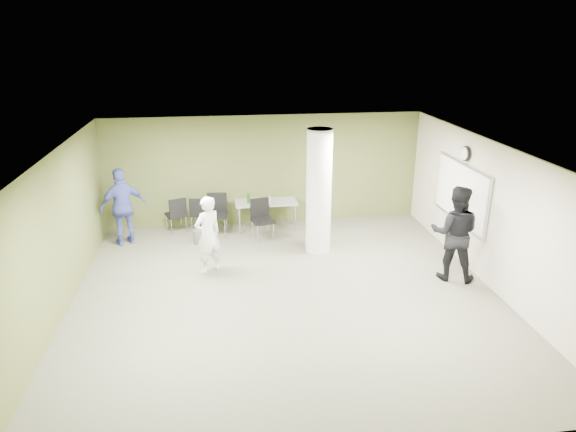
{
  "coord_description": "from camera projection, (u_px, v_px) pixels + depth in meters",
  "views": [
    {
      "loc": [
        -1.19,
        -8.61,
        4.77
      ],
      "look_at": [
        0.17,
        1.0,
        1.23
      ],
      "focal_mm": 32.0,
      "sensor_mm": 36.0,
      "label": 1
    }
  ],
  "objects": [
    {
      "name": "chair_back_left",
      "position": [
        177.0,
        212.0,
        12.63
      ],
      "size": [
        0.59,
        0.59,
        0.92
      ],
      "rotation": [
        0.0,
        0.0,
        3.53
      ],
      "color": "black",
      "rests_on": "floor"
    },
    {
      "name": "folding_table",
      "position": [
        266.0,
        203.0,
        12.81
      ],
      "size": [
        1.54,
        0.68,
        0.98
      ],
      "rotation": [
        0.0,
        0.0,
        0.0
      ],
      "color": "gray",
      "rests_on": "floor"
    },
    {
      "name": "wall_left",
      "position": [
        56.0,
        238.0,
        8.8
      ],
      "size": [
        0.02,
        8.0,
        2.8
      ],
      "primitive_type": "cube",
      "color": "#58602D",
      "rests_on": "floor"
    },
    {
      "name": "chair_table_left",
      "position": [
        217.0,
        211.0,
        12.59
      ],
      "size": [
        0.56,
        0.56,
        1.0
      ],
      "rotation": [
        0.0,
        0.0,
        -0.12
      ],
      "color": "black",
      "rests_on": "floor"
    },
    {
      "name": "man_black",
      "position": [
        455.0,
        233.0,
        10.15
      ],
      "size": [
        1.17,
        1.07,
        1.95
      ],
      "primitive_type": "imported",
      "rotation": [
        0.0,
        0.0,
        2.71
      ],
      "color": "black",
      "rests_on": "floor"
    },
    {
      "name": "column",
      "position": [
        319.0,
        192.0,
        11.32
      ],
      "size": [
        0.56,
        0.56,
        2.8
      ],
      "primitive_type": "cylinder",
      "color": "silver",
      "rests_on": "floor"
    },
    {
      "name": "man_blue",
      "position": [
        123.0,
        207.0,
        11.85
      ],
      "size": [
        1.16,
        0.86,
        1.83
      ],
      "primitive_type": "imported",
      "rotation": [
        0.0,
        0.0,
        3.58
      ],
      "color": "#4552AD",
      "rests_on": "floor"
    },
    {
      "name": "wall_right_cream",
      "position": [
        492.0,
        216.0,
        9.85
      ],
      "size": [
        0.02,
        8.0,
        2.8
      ],
      "primitive_type": "cube",
      "color": "beige",
      "rests_on": "floor"
    },
    {
      "name": "whiteboard",
      "position": [
        461.0,
        193.0,
        10.92
      ],
      "size": [
        0.05,
        2.3,
        1.3
      ],
      "color": "silver",
      "rests_on": "wall_right_cream"
    },
    {
      "name": "chair_back_right",
      "position": [
        199.0,
        212.0,
        12.73
      ],
      "size": [
        0.53,
        0.53,
        0.89
      ],
      "rotation": [
        0.0,
        0.0,
        2.91
      ],
      "color": "black",
      "rests_on": "floor"
    },
    {
      "name": "woman_white",
      "position": [
        208.0,
        235.0,
        10.48
      ],
      "size": [
        0.72,
        0.66,
        1.65
      ],
      "primitive_type": "imported",
      "rotation": [
        0.0,
        0.0,
        3.74
      ],
      "color": "white",
      "rests_on": "floor"
    },
    {
      "name": "wall_clock",
      "position": [
        466.0,
        154.0,
        10.63
      ],
      "size": [
        0.06,
        0.32,
        0.32
      ],
      "color": "black",
      "rests_on": "wall_right_cream"
    },
    {
      "name": "chair_table_right",
      "position": [
        261.0,
        216.0,
        12.3
      ],
      "size": [
        0.58,
        0.58,
        0.97
      ],
      "rotation": [
        0.0,
        0.0,
        0.23
      ],
      "color": "black",
      "rests_on": "floor"
    },
    {
      "name": "wastebasket",
      "position": [
        199.0,
        237.0,
        12.11
      ],
      "size": [
        0.28,
        0.28,
        0.32
      ],
      "primitive_type": "cylinder",
      "color": "#4C4C4C",
      "rests_on": "floor"
    },
    {
      "name": "ceiling",
      "position": [
        286.0,
        151.0,
        8.85
      ],
      "size": [
        8.0,
        8.0,
        0.0
      ],
      "primitive_type": "plane",
      "rotation": [
        3.14,
        0.0,
        0.0
      ],
      "color": "white",
      "rests_on": "wall_back"
    },
    {
      "name": "floor",
      "position": [
        286.0,
        295.0,
        9.81
      ],
      "size": [
        8.0,
        8.0,
        0.0
      ],
      "primitive_type": "plane",
      "color": "#5B5947",
      "rests_on": "ground"
    },
    {
      "name": "wall_back",
      "position": [
        265.0,
        170.0,
        13.05
      ],
      "size": [
        8.0,
        2.8,
        0.02
      ],
      "primitive_type": "cube",
      "rotation": [
        1.57,
        0.0,
        0.0
      ],
      "color": "#58602D",
      "rests_on": "floor"
    }
  ]
}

